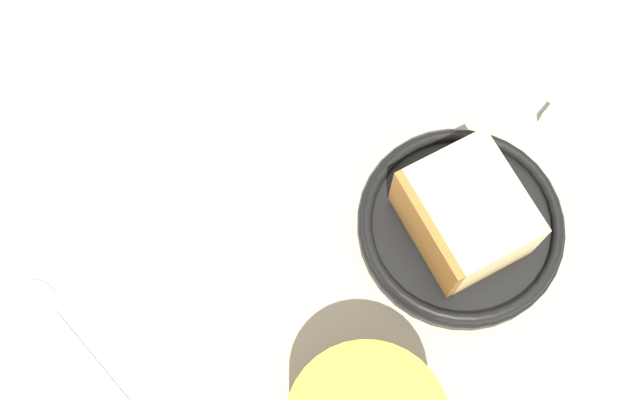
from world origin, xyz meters
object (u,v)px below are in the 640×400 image
object	(u,v)px
folded_napkin	(186,22)
sugar_cube	(553,117)
small_plate	(461,225)
teaspoon	(60,321)
cake_slice	(465,215)

from	to	relation	value
folded_napkin	sugar_cube	bearing A→B (deg)	170.55
small_plate	teaspoon	distance (cm)	29.57
teaspoon	sugar_cube	world-z (taller)	sugar_cube
cake_slice	sugar_cube	xyz separation A→B (cm)	(-6.58, -9.69, -3.26)
sugar_cube	cake_slice	bearing A→B (deg)	55.79
small_plate	folded_napkin	bearing A→B (deg)	-32.05
small_plate	folded_napkin	xyz separation A→B (cm)	(23.04, -14.43, -0.60)
folded_napkin	sugar_cube	distance (cm)	29.81
teaspoon	folded_napkin	size ratio (longest dim) A/B	0.83
folded_napkin	sugar_cube	size ratio (longest dim) A/B	9.45
cake_slice	sugar_cube	distance (cm)	12.16
teaspoon	cake_slice	bearing A→B (deg)	-159.44
small_plate	cake_slice	bearing A→B (deg)	35.08
small_plate	folded_napkin	size ratio (longest dim) A/B	1.11
cake_slice	teaspoon	xyz separation A→B (cm)	(27.44, 10.29, -3.64)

